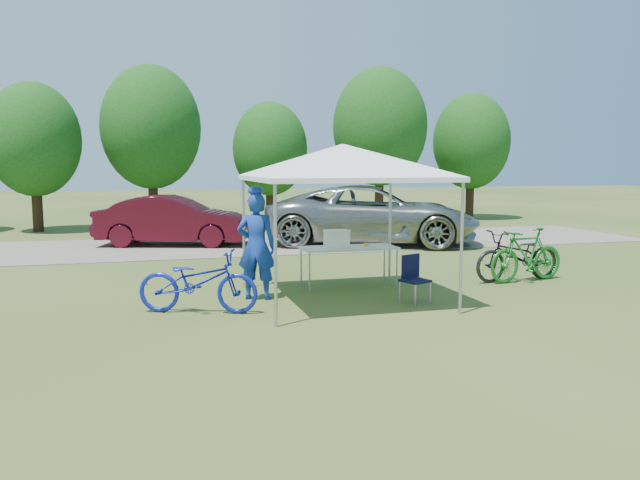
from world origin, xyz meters
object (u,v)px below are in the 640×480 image
(cyclist, at_px, (256,246))
(bike_green, at_px, (527,255))
(minivan, at_px, (372,215))
(folding_table, at_px, (349,249))
(bike_blue, at_px, (198,282))
(sedan, at_px, (173,220))
(folding_chair, at_px, (413,275))
(cooler, at_px, (337,239))
(bike_dark, at_px, (518,256))

(cyclist, distance_m, bike_green, 5.60)
(bike_green, relative_size, minivan, 0.29)
(cyclist, height_order, minivan, cyclist)
(folding_table, height_order, bike_blue, bike_blue)
(bike_blue, distance_m, sedan, 8.71)
(cyclist, bearing_deg, minivan, -104.96)
(folding_table, distance_m, sedan, 7.81)
(folding_chair, bearing_deg, folding_table, 87.02)
(folding_table, bearing_deg, bike_blue, -153.49)
(cooler, distance_m, minivan, 6.60)
(bike_dark, height_order, sedan, sedan)
(cooler, height_order, sedan, sedan)
(cooler, relative_size, minivan, 0.07)
(cyclist, distance_m, minivan, 8.12)
(folding_table, bearing_deg, cooler, -180.00)
(cooler, bearing_deg, folding_chair, -63.35)
(cyclist, height_order, bike_blue, cyclist)
(folding_table, bearing_deg, sedan, 112.97)
(folding_chair, relative_size, cooler, 1.75)
(cyclist, xyz_separation_m, bike_green, (5.58, 0.17, -0.39))
(folding_chair, height_order, cooler, cooler)
(folding_table, xyz_separation_m, bike_green, (3.62, -0.58, -0.18))
(bike_blue, bearing_deg, sedan, 19.79)
(sedan, bearing_deg, cooler, -141.83)
(bike_blue, bearing_deg, bike_dark, -61.14)
(folding_table, bearing_deg, bike_dark, -7.75)
(cyclist, bearing_deg, folding_table, -139.19)
(folding_table, height_order, folding_chair, folding_chair)
(bike_green, relative_size, sedan, 0.41)
(folding_table, xyz_separation_m, folding_chair, (0.61, -1.71, -0.25))
(folding_chair, bearing_deg, bike_blue, 154.48)
(folding_table, distance_m, minivan, 6.50)
(folding_table, relative_size, minivan, 0.30)
(cooler, bearing_deg, sedan, 111.26)
(cyclist, distance_m, sedan, 8.01)
(bike_blue, bearing_deg, minivan, -17.90)
(bike_blue, bearing_deg, folding_table, -43.71)
(cyclist, distance_m, bike_blue, 1.40)
(cooler, height_order, bike_blue, cooler)
(cyclist, height_order, sedan, cyclist)
(cooler, xyz_separation_m, minivan, (2.94, 5.91, -0.05))
(bike_dark, bearing_deg, bike_green, 46.21)
(folding_chair, relative_size, bike_dark, 0.41)
(bike_dark, bearing_deg, minivan, -178.73)
(bike_green, height_order, minivan, minivan)
(folding_table, distance_m, bike_blue, 3.41)
(cooler, relative_size, bike_green, 0.26)
(cooler, relative_size, bike_blue, 0.24)
(folding_chair, relative_size, sedan, 0.19)
(folding_table, height_order, cooler, cooler)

